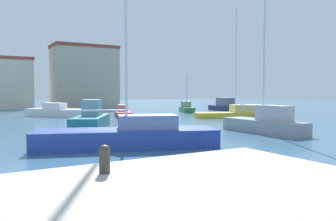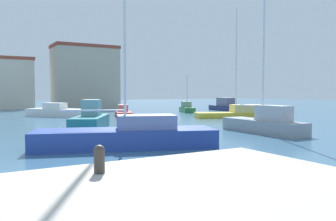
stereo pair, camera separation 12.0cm
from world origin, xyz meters
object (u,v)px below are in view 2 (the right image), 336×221
object	(u,v)px
sailboat_green_distant_east	(187,108)
motorboat_teal_mid_harbor	(91,120)
sailboat_yellow_distant_north	(239,112)
motorboat_white_outer_mooring	(57,112)
motorboat_navy_far_left	(229,106)
motorboat_red_far_right	(123,113)
sailboat_grey_near_pier	(265,123)
sailboat_blue_behind_lamppost	(128,135)
mooring_bollard	(99,158)

from	to	relation	value
sailboat_green_distant_east	motorboat_teal_mid_harbor	world-z (taller)	sailboat_green_distant_east
sailboat_yellow_distant_north	motorboat_white_outer_mooring	size ratio (longest dim) A/B	1.70
sailboat_yellow_distant_north	motorboat_navy_far_left	distance (m)	12.89
motorboat_red_far_right	motorboat_teal_mid_harbor	xyz separation A→B (m)	(-6.79, -10.29, 0.24)
motorboat_red_far_right	motorboat_navy_far_left	xyz separation A→B (m)	(17.14, 3.26, 0.19)
motorboat_white_outer_mooring	sailboat_grey_near_pier	xyz separation A→B (m)	(8.13, -21.78, 0.14)
motorboat_red_far_right	motorboat_teal_mid_harbor	size ratio (longest dim) A/B	0.88
motorboat_white_outer_mooring	sailboat_blue_behind_lamppost	world-z (taller)	sailboat_blue_behind_lamppost
motorboat_red_far_right	motorboat_navy_far_left	world-z (taller)	motorboat_navy_far_left
motorboat_teal_mid_harbor	motorboat_navy_far_left	bearing A→B (deg)	29.52
sailboat_green_distant_east	motorboat_white_outer_mooring	xyz separation A→B (m)	(-16.40, 0.14, 0.00)
sailboat_grey_near_pier	motorboat_navy_far_left	size ratio (longest dim) A/B	1.17
motorboat_white_outer_mooring	motorboat_navy_far_left	xyz separation A→B (m)	(23.23, -0.33, 0.07)
sailboat_green_distant_east	sailboat_yellow_distant_north	bearing A→B (deg)	-93.57
sailboat_yellow_distant_north	motorboat_navy_far_left	size ratio (longest dim) A/B	1.23
motorboat_red_far_right	motorboat_white_outer_mooring	xyz separation A→B (m)	(-6.08, 3.58, 0.11)
motorboat_teal_mid_harbor	motorboat_navy_far_left	world-z (taller)	motorboat_teal_mid_harbor
mooring_bollard	motorboat_red_far_right	distance (m)	30.48
motorboat_white_outer_mooring	sailboat_grey_near_pier	bearing A→B (deg)	-69.52
motorboat_red_far_right	motorboat_teal_mid_harbor	world-z (taller)	motorboat_teal_mid_harbor
sailboat_yellow_distant_north	motorboat_teal_mid_harbor	size ratio (longest dim) A/B	1.90
mooring_bollard	motorboat_navy_far_left	xyz separation A→B (m)	(29.30, 31.20, -0.82)
sailboat_blue_behind_lamppost	motorboat_teal_mid_harbor	distance (m)	8.79
motorboat_navy_far_left	sailboat_grey_near_pier	bearing A→B (deg)	-125.12
mooring_bollard	motorboat_teal_mid_harbor	xyz separation A→B (m)	(5.36, 17.65, -0.76)
sailboat_blue_behind_lamppost	motorboat_navy_far_left	size ratio (longest dim) A/B	1.44
mooring_bollard	motorboat_teal_mid_harbor	world-z (taller)	motorboat_teal_mid_harbor
sailboat_grey_near_pier	sailboat_yellow_distant_north	bearing A→B (deg)	55.29
sailboat_green_distant_east	sailboat_grey_near_pier	distance (m)	23.16
motorboat_red_far_right	motorboat_white_outer_mooring	bearing A→B (deg)	149.49
sailboat_green_distant_east	sailboat_blue_behind_lamppost	world-z (taller)	sailboat_blue_behind_lamppost
sailboat_grey_near_pier	motorboat_navy_far_left	bearing A→B (deg)	54.88
motorboat_teal_mid_harbor	sailboat_green_distant_east	bearing A→B (deg)	38.76
sailboat_yellow_distant_north	motorboat_teal_mid_harbor	bearing A→B (deg)	-169.45
mooring_bollard	sailboat_grey_near_pier	world-z (taller)	sailboat_grey_near_pier
sailboat_yellow_distant_north	motorboat_red_far_right	size ratio (longest dim) A/B	2.14
sailboat_blue_behind_lamppost	sailboat_green_distant_east	bearing A→B (deg)	51.26
motorboat_teal_mid_harbor	sailboat_grey_near_pier	bearing A→B (deg)	-41.80
sailboat_grey_near_pier	motorboat_teal_mid_harbor	bearing A→B (deg)	138.20
mooring_bollard	sailboat_blue_behind_lamppost	world-z (taller)	sailboat_blue_behind_lamppost
mooring_bollard	motorboat_navy_far_left	distance (m)	42.80
motorboat_teal_mid_harbor	sailboat_yellow_distant_north	bearing A→B (deg)	10.55
mooring_bollard	sailboat_yellow_distant_north	xyz separation A→B (m)	(21.80, 20.71, -0.89)
motorboat_red_far_right	sailboat_grey_near_pier	world-z (taller)	sailboat_grey_near_pier
motorboat_red_far_right	sailboat_blue_behind_lamppost	distance (m)	20.53
sailboat_green_distant_east	sailboat_blue_behind_lamppost	distance (m)	28.81
sailboat_blue_behind_lamppost	motorboat_white_outer_mooring	bearing A→B (deg)	85.88
sailboat_yellow_distant_north	motorboat_navy_far_left	bearing A→B (deg)	54.46
mooring_bollard	sailboat_green_distant_east	distance (m)	38.60
mooring_bollard	sailboat_blue_behind_lamppost	xyz separation A→B (m)	(4.44, 8.91, -0.83)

